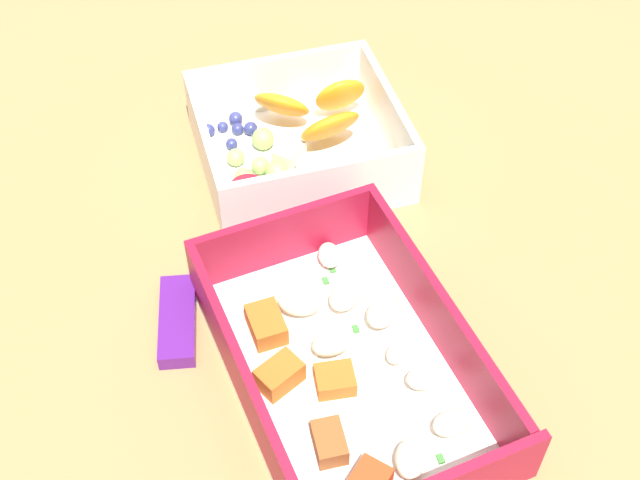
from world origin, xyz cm
name	(u,v)px	position (x,y,z in cm)	size (l,w,h in cm)	color
table_surface	(318,247)	(0.00, 0.00, 1.00)	(80.00, 80.00, 2.00)	#9E7547
pasta_container	(345,363)	(-12.13, 1.69, 3.61)	(23.26, 16.44, 5.25)	white
fruit_bowl	(301,142)	(8.49, -1.07, 4.03)	(14.06, 15.38, 5.63)	white
candy_bar	(178,321)	(-5.04, 11.33, 2.60)	(7.00, 2.40, 1.20)	#51197A
paper_cup_liner	(259,80)	(18.49, -0.02, 2.99)	(3.55, 3.55, 1.99)	white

